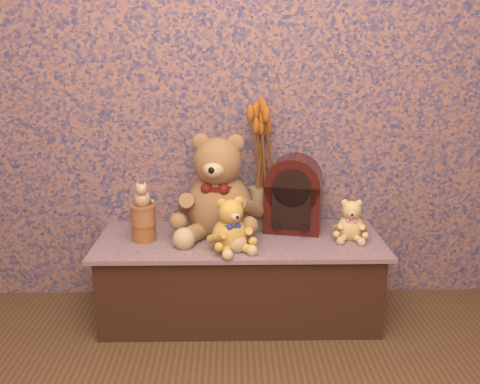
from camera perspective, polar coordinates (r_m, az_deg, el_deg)
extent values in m
cube|color=#384073|center=(2.61, -0.13, 15.95)|extent=(3.00, 0.10, 2.60)
cube|color=#3B4F7A|center=(2.58, -0.02, -9.17)|extent=(1.34, 0.54, 0.40)
cylinder|color=tan|center=(2.64, 2.24, -1.64)|extent=(0.16, 0.16, 0.20)
cylinder|color=#B08F33|center=(2.51, -10.30, -4.25)|extent=(0.11, 0.11, 0.08)
cylinder|color=tan|center=(2.48, -10.39, -2.42)|extent=(0.13, 0.13, 0.09)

